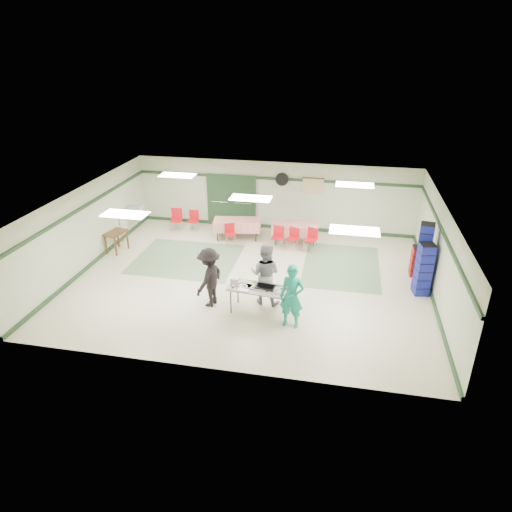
% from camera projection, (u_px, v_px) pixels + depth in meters
% --- Properties ---
extents(floor, '(11.00, 11.00, 0.00)m').
position_uv_depth(floor, '(251.00, 279.00, 14.52)').
color(floor, beige).
rests_on(floor, ground).
extents(ceiling, '(11.00, 11.00, 0.00)m').
position_uv_depth(ceiling, '(251.00, 198.00, 13.37)').
color(ceiling, silver).
rests_on(ceiling, wall_back).
extents(wall_back, '(11.00, 0.00, 11.00)m').
position_uv_depth(wall_back, '(274.00, 196.00, 17.94)').
color(wall_back, beige).
rests_on(wall_back, floor).
extents(wall_front, '(11.00, 0.00, 11.00)m').
position_uv_depth(wall_front, '(209.00, 319.00, 9.95)').
color(wall_front, beige).
rests_on(wall_front, floor).
extents(wall_left, '(0.00, 9.00, 9.00)m').
position_uv_depth(wall_left, '(87.00, 227.00, 14.92)').
color(wall_left, beige).
rests_on(wall_left, floor).
extents(wall_right, '(0.00, 9.00, 9.00)m').
position_uv_depth(wall_right, '(440.00, 255.00, 12.97)').
color(wall_right, beige).
rests_on(wall_right, floor).
extents(trim_back, '(11.00, 0.06, 0.10)m').
position_uv_depth(trim_back, '(274.00, 179.00, 17.62)').
color(trim_back, '#203C21').
rests_on(trim_back, wall_back).
extents(baseboard_back, '(11.00, 0.06, 0.12)m').
position_uv_depth(baseboard_back, '(274.00, 227.00, 18.46)').
color(baseboard_back, '#203C21').
rests_on(baseboard_back, floor).
extents(trim_left, '(0.06, 9.00, 0.10)m').
position_uv_depth(trim_left, '(84.00, 207.00, 14.61)').
color(trim_left, '#203C21').
rests_on(trim_left, wall_back).
extents(baseboard_left, '(0.06, 9.00, 0.12)m').
position_uv_depth(baseboard_left, '(93.00, 262.00, 15.46)').
color(baseboard_left, '#203C21').
rests_on(baseboard_left, floor).
extents(trim_right, '(0.06, 9.00, 0.10)m').
position_uv_depth(trim_right, '(443.00, 232.00, 12.68)').
color(trim_right, '#203C21').
rests_on(trim_right, wall_back).
extents(baseboard_right, '(0.06, 9.00, 0.12)m').
position_uv_depth(baseboard_right, '(431.00, 294.00, 13.53)').
color(baseboard_right, '#203C21').
rests_on(baseboard_right, floor).
extents(green_patch_a, '(3.50, 3.00, 0.01)m').
position_uv_depth(green_patch_a, '(187.00, 259.00, 15.85)').
color(green_patch_a, slate).
rests_on(green_patch_a, floor).
extents(green_patch_b, '(2.50, 3.50, 0.01)m').
position_uv_depth(green_patch_b, '(341.00, 266.00, 15.36)').
color(green_patch_b, slate).
rests_on(green_patch_b, floor).
extents(double_door_left, '(0.90, 0.06, 2.10)m').
position_uv_depth(double_door_left, '(220.00, 200.00, 18.40)').
color(double_door_left, gray).
rests_on(double_door_left, floor).
extents(double_door_right, '(0.90, 0.06, 2.10)m').
position_uv_depth(double_door_right, '(243.00, 202.00, 18.24)').
color(double_door_right, gray).
rests_on(double_door_right, floor).
extents(door_frame, '(2.00, 0.03, 2.15)m').
position_uv_depth(door_frame, '(231.00, 201.00, 18.30)').
color(door_frame, '#203C21').
rests_on(door_frame, floor).
extents(wall_fan, '(0.50, 0.10, 0.50)m').
position_uv_depth(wall_fan, '(282.00, 179.00, 17.54)').
color(wall_fan, black).
rests_on(wall_fan, wall_back).
extents(scroll_banner, '(0.80, 0.02, 0.60)m').
position_uv_depth(scroll_banner, '(313.00, 186.00, 17.41)').
color(scroll_banner, '#D7C486').
rests_on(scroll_banner, wall_back).
extents(serving_table, '(1.88, 0.92, 0.76)m').
position_uv_depth(serving_table, '(261.00, 290.00, 12.43)').
color(serving_table, '#A9A9A4').
rests_on(serving_table, floor).
extents(sheet_tray_right, '(0.62, 0.49, 0.02)m').
position_uv_depth(sheet_tray_right, '(279.00, 290.00, 12.29)').
color(sheet_tray_right, silver).
rests_on(sheet_tray_right, serving_table).
extents(sheet_tray_mid, '(0.63, 0.51, 0.02)m').
position_uv_depth(sheet_tray_mid, '(257.00, 286.00, 12.49)').
color(sheet_tray_mid, silver).
rests_on(sheet_tray_mid, serving_table).
extents(sheet_tray_left, '(0.65, 0.52, 0.02)m').
position_uv_depth(sheet_tray_left, '(240.00, 287.00, 12.43)').
color(sheet_tray_left, silver).
rests_on(sheet_tray_left, serving_table).
extents(baking_pan, '(0.55, 0.38, 0.08)m').
position_uv_depth(baking_pan, '(265.00, 287.00, 12.37)').
color(baking_pan, black).
rests_on(baking_pan, serving_table).
extents(foam_box_stack, '(0.24, 0.22, 0.20)m').
position_uv_depth(foam_box_stack, '(235.00, 281.00, 12.57)').
color(foam_box_stack, white).
rests_on(foam_box_stack, serving_table).
extents(volunteer_teal, '(0.70, 0.51, 1.76)m').
position_uv_depth(volunteer_teal, '(292.00, 297.00, 11.76)').
color(volunteer_teal, '#15917E').
rests_on(volunteer_teal, floor).
extents(volunteer_grey, '(0.97, 0.80, 1.81)m').
position_uv_depth(volunteer_grey, '(265.00, 274.00, 12.84)').
color(volunteer_grey, gray).
rests_on(volunteer_grey, floor).
extents(volunteer_dark, '(0.91, 1.25, 1.74)m').
position_uv_depth(volunteer_dark, '(209.00, 277.00, 12.74)').
color(volunteer_dark, black).
rests_on(volunteer_dark, floor).
extents(dining_table_a, '(1.75, 0.90, 0.77)m').
position_uv_depth(dining_table_a, '(295.00, 229.00, 16.89)').
color(dining_table_a, red).
rests_on(dining_table_a, floor).
extents(dining_table_b, '(1.84, 1.03, 0.77)m').
position_uv_depth(dining_table_b, '(237.00, 224.00, 17.28)').
color(dining_table_b, red).
rests_on(dining_table_b, floor).
extents(chair_a, '(0.48, 0.48, 0.81)m').
position_uv_depth(chair_a, '(293.00, 236.00, 16.41)').
color(chair_a, red).
rests_on(chair_a, floor).
extents(chair_b, '(0.43, 0.43, 0.83)m').
position_uv_depth(chair_b, '(278.00, 235.00, 16.51)').
color(chair_b, red).
rests_on(chair_b, floor).
extents(chair_c, '(0.51, 0.51, 0.84)m').
position_uv_depth(chair_c, '(311.00, 237.00, 16.29)').
color(chair_c, red).
rests_on(chair_c, floor).
extents(chair_d, '(0.49, 0.49, 0.80)m').
position_uv_depth(chair_d, '(230.00, 232.00, 16.83)').
color(chair_d, red).
rests_on(chair_d, floor).
extents(chair_loose_a, '(0.40, 0.40, 0.82)m').
position_uv_depth(chair_loose_a, '(193.00, 218.00, 18.07)').
color(chair_loose_a, red).
rests_on(chair_loose_a, floor).
extents(chair_loose_b, '(0.48, 0.48, 0.92)m').
position_uv_depth(chair_loose_b, '(177.00, 217.00, 17.99)').
color(chair_loose_b, red).
rests_on(chair_loose_b, floor).
extents(crate_stack_blue_a, '(0.46, 0.46, 2.08)m').
position_uv_depth(crate_stack_blue_a, '(423.00, 256.00, 13.62)').
color(crate_stack_blue_a, navy).
rests_on(crate_stack_blue_a, floor).
extents(crate_stack_red, '(0.40, 0.40, 1.02)m').
position_uv_depth(crate_stack_red, '(417.00, 261.00, 14.51)').
color(crate_stack_red, '#9C170F').
rests_on(crate_stack_red, floor).
extents(crate_stack_blue_b, '(0.48, 0.48, 1.62)m').
position_uv_depth(crate_stack_blue_b, '(424.00, 269.00, 13.32)').
color(crate_stack_blue_b, navy).
rests_on(crate_stack_blue_b, floor).
extents(printer_table, '(0.68, 0.91, 0.74)m').
position_uv_depth(printer_table, '(116.00, 235.00, 16.18)').
color(printer_table, brown).
rests_on(printer_table, floor).
extents(office_printer, '(0.52, 0.46, 0.38)m').
position_uv_depth(office_printer, '(135.00, 211.00, 17.56)').
color(office_printer, '#B2B2AD').
rests_on(office_printer, printer_table).
extents(broom, '(0.07, 0.23, 1.39)m').
position_uv_depth(broom, '(120.00, 227.00, 16.62)').
color(broom, brown).
rests_on(broom, floor).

